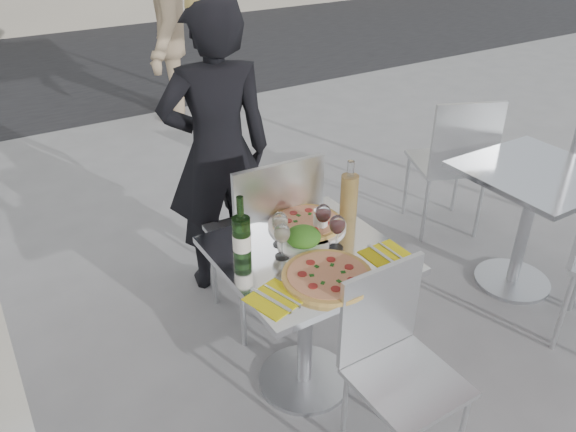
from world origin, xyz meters
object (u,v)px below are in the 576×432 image
napkin_right (388,255)px  main_table (306,292)px  chair_near (394,353)px  woman_diner (218,154)px  side_table_right (531,204)px  chair_far (268,230)px  carafe (349,196)px  wineglass_red_a (337,226)px  side_chair_rfar (455,156)px  pizza_near (327,276)px  wineglass_white_b (280,223)px  salad_plate (303,238)px  pizza_far (307,223)px  wineglass_red_b (323,214)px  sugar_shaker (321,221)px  wineglass_white_a (282,234)px  wine_bottle (242,237)px  napkin_left (275,298)px  pedestrian_b (161,22)px

napkin_right → main_table: bearing=142.4°
chair_near → woman_diner: bearing=92.3°
side_table_right → chair_far: chair_far is taller
carafe → wineglass_red_a: size_ratio=1.84×
side_table_right → side_chair_rfar: side_chair_rfar is taller
pizza_near → wineglass_white_b: size_ratio=2.27×
salad_plate → napkin_right: bearing=-44.3°
pizza_far → chair_far: bearing=99.1°
pizza_near → wineglass_red_b: 0.32m
sugar_shaker → wineglass_white_a: bearing=-161.6°
sugar_shaker → side_chair_rfar: bearing=20.4°
wine_bottle → wineglass_red_b: bearing=-2.6°
salad_plate → carafe: carafe is taller
sugar_shaker → napkin_left: bearing=-143.5°
pizza_far → wineglass_red_b: wineglass_red_b is taller
side_table_right → wineglass_white_a: (-1.61, 0.03, 0.32)m
pizza_near → carafe: carafe is taller
wineglass_red_b → napkin_right: bearing=-62.0°
wineglass_white_a → chair_far: bearing=67.5°
pizza_near → napkin_left: size_ratio=1.61×
woman_diner → napkin_left: woman_diner is taller
chair_far → wineglass_red_b: (0.06, -0.38, 0.26)m
wineglass_red_a → wineglass_red_b: same height
main_table → wineglass_red_b: bearing=28.4°
side_table_right → wineglass_red_a: wineglass_red_a is taller
pedestrian_b → sugar_shaker: bearing=12.9°
wineglass_white_b → main_table: bearing=-58.7°
salad_plate → wineglass_white_a: wineglass_white_a is taller
salad_plate → napkin_right: 0.36m
carafe → wineglass_red_b: size_ratio=1.84×
salad_plate → wineglass_white_a: size_ratio=1.40×
wine_bottle → wineglass_red_a: 0.40m
sugar_shaker → wineglass_white_b: size_ratio=0.68×
wineglass_white_a → carafe: bearing=14.1°
side_table_right → napkin_left: 1.79m
main_table → chair_far: (0.07, 0.45, 0.06)m
side_chair_rfar → wineglass_white_a: side_chair_rfar is taller
chair_far → pizza_far: size_ratio=2.87×
side_chair_rfar → salad_plate: size_ratio=4.41×
napkin_right → wineglass_red_b: bearing=116.9°
wine_bottle → chair_near: bearing=-56.2°
chair_far → pizza_near: (-0.10, -0.64, 0.16)m
pedestrian_b → carafe: (-0.51, -3.70, -0.08)m
carafe → wineglass_red_b: bearing=-161.7°
woman_diner → wineglass_red_b: 0.89m
woman_diner → wineglass_red_b: bearing=108.6°
woman_diner → napkin_left: bearing=88.0°
chair_near → pizza_far: size_ratio=2.41×
pedestrian_b → wineglass_white_a: size_ratio=12.04×
side_chair_rfar → wine_bottle: 1.92m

